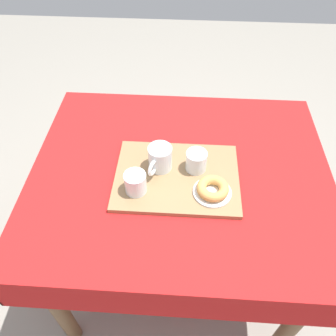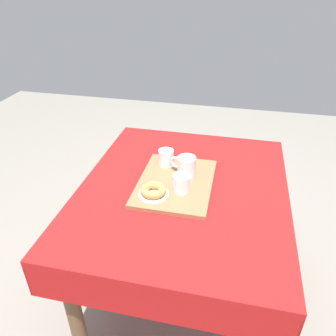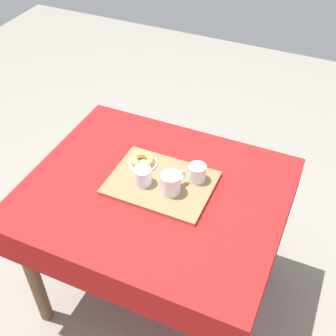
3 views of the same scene
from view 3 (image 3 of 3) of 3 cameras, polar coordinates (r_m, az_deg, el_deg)
ground_plane at (r=2.47m, az=-1.38°, el=-15.53°), size 6.00×6.00×0.00m
dining_table at (r=1.95m, az=-1.69°, el=-5.14°), size 1.10×0.92×0.77m
serving_tray at (r=1.88m, az=-0.91°, el=-1.96°), size 0.44×0.33×0.02m
tea_mug_left at (r=1.80m, az=0.40°, el=-2.04°), size 0.08×0.12×0.09m
water_glass_near at (r=1.85m, az=-3.27°, el=-1.13°), size 0.07×0.07×0.08m
water_glass_far at (r=1.86m, az=3.83°, el=-0.69°), size 0.07×0.07×0.08m
donut_plate_left at (r=1.96m, az=-3.32°, el=0.65°), size 0.13×0.13×0.01m
sugar_donut_left at (r=1.94m, az=-3.34°, el=1.09°), size 0.11×0.11×0.03m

